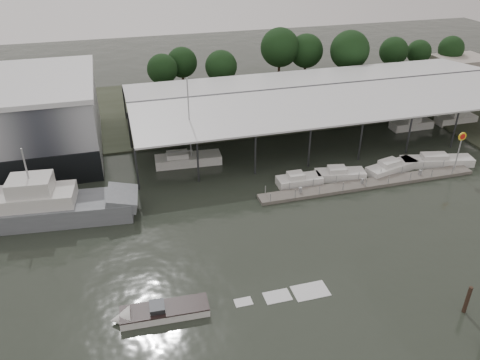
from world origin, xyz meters
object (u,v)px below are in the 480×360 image
object	(u,v)px
shell_fuel_sign	(460,144)
white_sailboat	(187,159)
grey_trawler	(48,207)
speedboat_underway	(157,313)

from	to	relation	value
shell_fuel_sign	white_sailboat	world-z (taller)	white_sailboat
grey_trawler	white_sailboat	distance (m)	18.73
shell_fuel_sign	grey_trawler	distance (m)	48.89
white_sailboat	speedboat_underway	world-z (taller)	white_sailboat
shell_fuel_sign	speedboat_underway	bearing A→B (deg)	-159.67
white_sailboat	speedboat_underway	size ratio (longest dim) A/B	0.63
speedboat_underway	white_sailboat	bearing A→B (deg)	-102.48
shell_fuel_sign	grey_trawler	bearing A→B (deg)	176.89
shell_fuel_sign	grey_trawler	size ratio (longest dim) A/B	0.29
shell_fuel_sign	white_sailboat	xyz separation A→B (m)	(-32.30, 11.53, -3.28)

